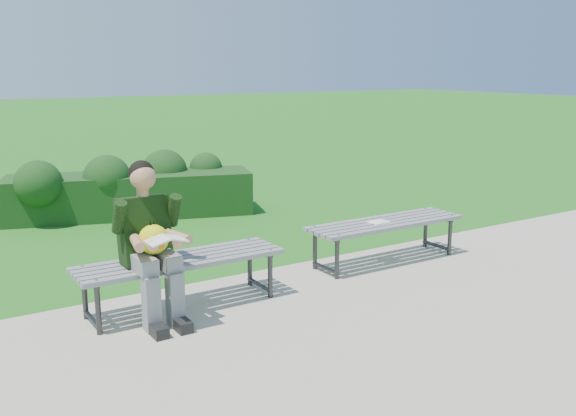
% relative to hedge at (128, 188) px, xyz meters
% --- Properties ---
extents(ground, '(80.00, 80.00, 0.00)m').
position_rel_hedge_xyz_m(ground, '(0.32, -3.23, -0.40)').
color(ground, '#317821').
rests_on(ground, ground).
extents(walkway, '(30.00, 3.50, 0.02)m').
position_rel_hedge_xyz_m(walkway, '(0.32, -4.98, -0.39)').
color(walkway, '#B9AE9C').
rests_on(walkway, ground).
extents(hedge, '(3.46, 1.82, 0.90)m').
position_rel_hedge_xyz_m(hedge, '(0.00, 0.00, 0.00)').
color(hedge, '#133613').
rests_on(hedge, ground).
extents(bench_left, '(1.80, 0.50, 0.46)m').
position_rel_hedge_xyz_m(bench_left, '(-0.80, -3.77, 0.02)').
color(bench_left, gray).
rests_on(bench_left, walkway).
extents(bench_right, '(1.80, 0.50, 0.46)m').
position_rel_hedge_xyz_m(bench_right, '(1.58, -3.68, 0.02)').
color(bench_right, gray).
rests_on(bench_right, walkway).
extents(seated_boy, '(0.56, 0.76, 1.31)m').
position_rel_hedge_xyz_m(seated_boy, '(-1.10, -3.86, 0.32)').
color(seated_boy, slate).
rests_on(seated_boy, walkway).
extents(paper_sheet, '(0.23, 0.18, 0.01)m').
position_rel_hedge_xyz_m(paper_sheet, '(1.48, -3.68, 0.08)').
color(paper_sheet, white).
rests_on(paper_sheet, bench_right).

